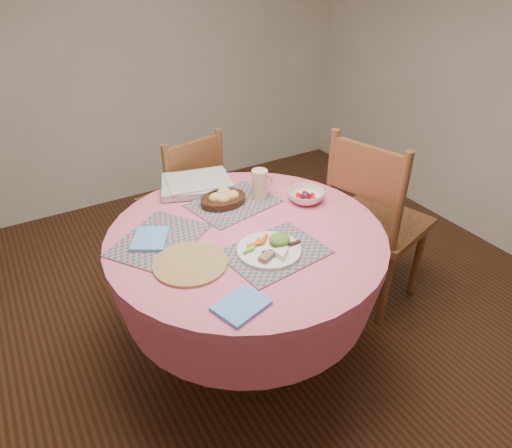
# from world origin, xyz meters

# --- Properties ---
(ground) EXTENTS (4.00, 4.00, 0.00)m
(ground) POSITION_xyz_m (0.00, 0.00, 0.00)
(ground) COLOR #331C0F
(ground) RESTS_ON ground
(dining_table) EXTENTS (1.24, 1.24, 0.75)m
(dining_table) POSITION_xyz_m (0.00, 0.00, 0.56)
(dining_table) COLOR #D46383
(dining_table) RESTS_ON ground
(chair_right) EXTENTS (0.58, 0.60, 1.05)m
(chair_right) POSITION_xyz_m (0.82, 0.04, 0.55)
(chair_right) COLOR brown
(chair_right) RESTS_ON ground
(chair_back) EXTENTS (0.50, 0.49, 0.94)m
(chair_back) POSITION_xyz_m (0.05, 0.87, 0.49)
(chair_back) COLOR brown
(chair_back) RESTS_ON ground
(placemat_front) EXTENTS (0.43, 0.34, 0.01)m
(placemat_front) POSITION_xyz_m (0.03, -0.19, 0.75)
(placemat_front) COLOR #126665
(placemat_front) RESTS_ON dining_table
(placemat_left) EXTENTS (0.50, 0.47, 0.01)m
(placemat_left) POSITION_xyz_m (-0.35, 0.14, 0.75)
(placemat_left) COLOR #126665
(placemat_left) RESTS_ON dining_table
(placemat_back) EXTENTS (0.45, 0.37, 0.01)m
(placemat_back) POSITION_xyz_m (0.07, 0.26, 0.75)
(placemat_back) COLOR #126665
(placemat_back) RESTS_ON dining_table
(wicker_trivet) EXTENTS (0.30, 0.30, 0.01)m
(wicker_trivet) POSITION_xyz_m (-0.31, -0.09, 0.76)
(wicker_trivet) COLOR #946040
(wicker_trivet) RESTS_ON dining_table
(napkin_near) EXTENTS (0.21, 0.18, 0.01)m
(napkin_near) POSITION_xyz_m (-0.25, -0.41, 0.76)
(napkin_near) COLOR #5F9CF4
(napkin_near) RESTS_ON dining_table
(napkin_far) EXTENTS (0.21, 0.23, 0.01)m
(napkin_far) POSITION_xyz_m (-0.39, 0.15, 0.76)
(napkin_far) COLOR #5F9CF4
(napkin_far) RESTS_ON placemat_left
(dinner_plate) EXTENTS (0.27, 0.27, 0.05)m
(dinner_plate) POSITION_xyz_m (0.01, -0.18, 0.77)
(dinner_plate) COLOR white
(dinner_plate) RESTS_ON placemat_front
(bread_bowl) EXTENTS (0.23, 0.23, 0.08)m
(bread_bowl) POSITION_xyz_m (0.03, 0.28, 0.78)
(bread_bowl) COLOR black
(bread_bowl) RESTS_ON placemat_back
(latte_mug) EXTENTS (0.12, 0.08, 0.14)m
(latte_mug) POSITION_xyz_m (0.22, 0.25, 0.83)
(latte_mug) COLOR beige
(latte_mug) RESTS_ON placemat_back
(fruit_bowl) EXTENTS (0.23, 0.23, 0.06)m
(fruit_bowl) POSITION_xyz_m (0.39, 0.10, 0.78)
(fruit_bowl) COLOR white
(fruit_bowl) RESTS_ON dining_table
(newspaper_stack) EXTENTS (0.41, 0.37, 0.04)m
(newspaper_stack) POSITION_xyz_m (-0.02, 0.50, 0.78)
(newspaper_stack) COLOR silver
(newspaper_stack) RESTS_ON dining_table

